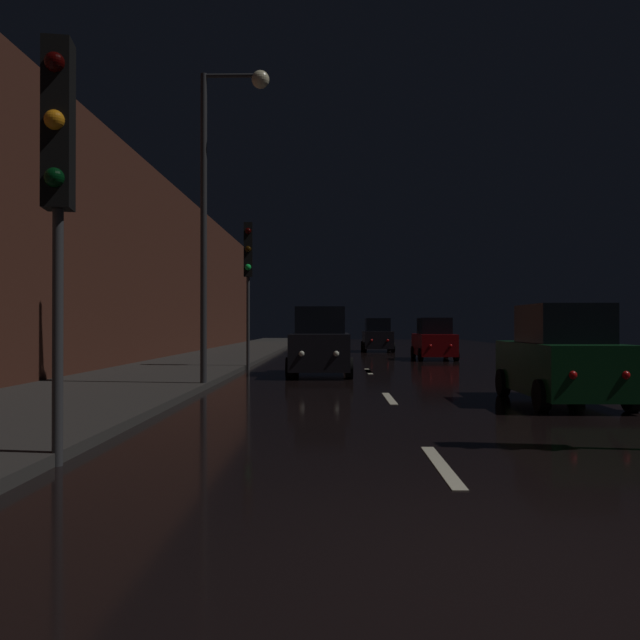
% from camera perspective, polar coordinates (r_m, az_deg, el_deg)
% --- Properties ---
extents(ground, '(25.38, 84.00, 0.02)m').
position_cam_1_polar(ground, '(28.90, 3.52, -3.58)').
color(ground, black).
extents(sidewalk_left, '(4.40, 84.00, 0.15)m').
position_cam_1_polar(sidewalk_left, '(29.34, -9.27, -3.36)').
color(sidewalk_left, '#33302D').
rests_on(sidewalk_left, ground).
extents(building_facade_left, '(0.80, 63.00, 8.16)m').
position_cam_1_polar(building_facade_left, '(26.64, -16.16, 4.98)').
color(building_facade_left, '#472319').
rests_on(building_facade_left, ground).
extents(lane_centerline, '(0.16, 17.24, 0.01)m').
position_cam_1_polar(lane_centerline, '(16.52, 5.34, -5.88)').
color(lane_centerline, beige).
rests_on(lane_centerline, ground).
extents(traffic_light_far_left, '(0.34, 0.47, 5.18)m').
position_cam_1_polar(traffic_light_far_left, '(23.22, -6.28, 5.03)').
color(traffic_light_far_left, '#38383A').
rests_on(traffic_light_far_left, ground).
extents(traffic_light_near_left, '(0.36, 0.48, 4.77)m').
position_cam_1_polar(traffic_light_near_left, '(8.08, -21.87, 13.06)').
color(traffic_light_near_left, '#38383A').
rests_on(traffic_light_near_left, ground).
extents(streetlamp_overhead, '(1.70, 0.44, 7.84)m').
position_cam_1_polar(streetlamp_overhead, '(16.64, -8.60, 11.92)').
color(streetlamp_overhead, '#2D2D30').
rests_on(streetlamp_overhead, ground).
extents(car_approaching_headlights, '(1.96, 4.24, 2.14)m').
position_cam_1_polar(car_approaching_headlights, '(20.55, 0.03, -2.10)').
color(car_approaching_headlights, black).
rests_on(car_approaching_headlights, ground).
extents(car_parked_right_far, '(1.74, 3.77, 1.90)m').
position_cam_1_polar(car_parked_right_far, '(30.17, 9.89, -1.77)').
color(car_parked_right_far, maroon).
rests_on(car_parked_right_far, ground).
extents(car_parked_right_near, '(1.82, 3.94, 1.99)m').
position_cam_1_polar(car_parked_right_near, '(14.06, 20.26, -3.13)').
color(car_parked_right_near, '#0F3819').
rests_on(car_parked_right_near, ground).
extents(car_distant_taillights, '(1.81, 3.91, 1.97)m').
position_cam_1_polar(car_distant_taillights, '(38.86, 5.02, -1.42)').
color(car_distant_taillights, black).
rests_on(car_distant_taillights, ground).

